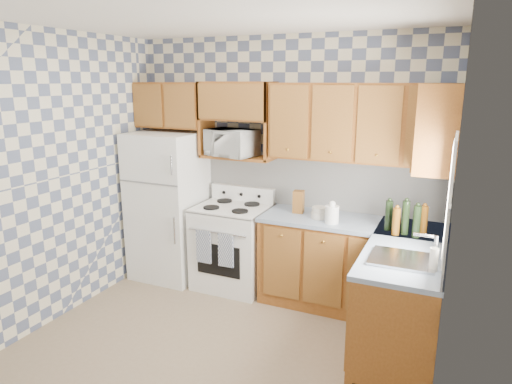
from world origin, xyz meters
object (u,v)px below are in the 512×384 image
at_px(microwave, 232,143).
at_px(refrigerator, 169,206).
at_px(stove_body, 232,247).
at_px(electric_kettle, 332,214).

bearing_deg(microwave, refrigerator, -158.90).
distance_m(stove_body, electric_kettle, 1.27).
height_order(microwave, electric_kettle, microwave).
xyz_separation_m(refrigerator, stove_body, (0.80, 0.03, -0.39)).
xyz_separation_m(stove_body, microwave, (-0.05, 0.10, 1.14)).
bearing_deg(microwave, electric_kettle, 0.50).
xyz_separation_m(refrigerator, electric_kettle, (1.94, -0.11, 0.16)).
relative_size(stove_body, electric_kettle, 5.37).
relative_size(microwave, electric_kettle, 3.09).
height_order(refrigerator, stove_body, refrigerator).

